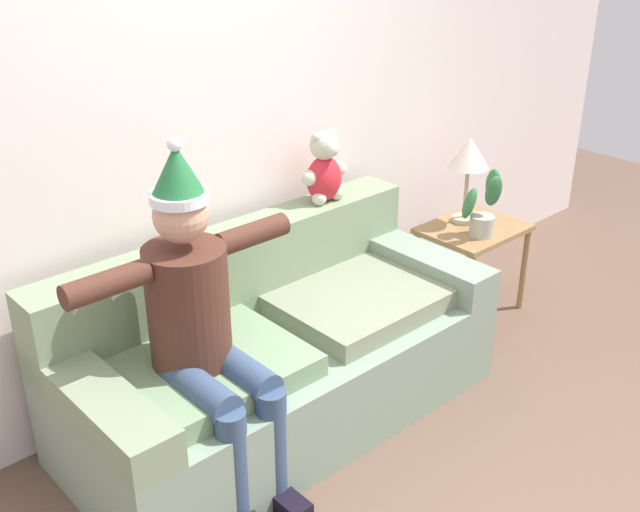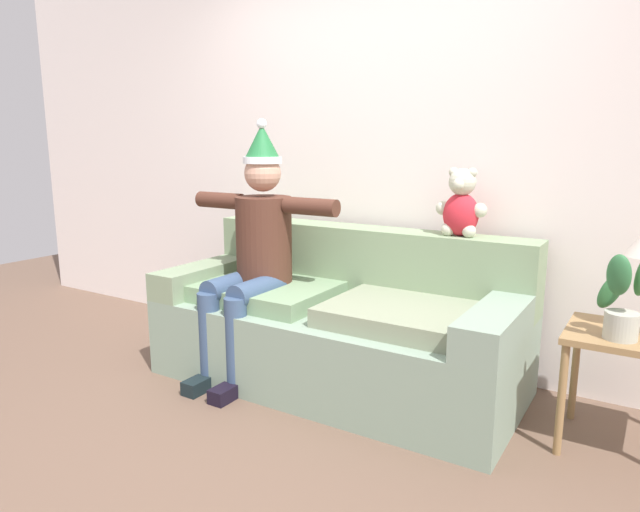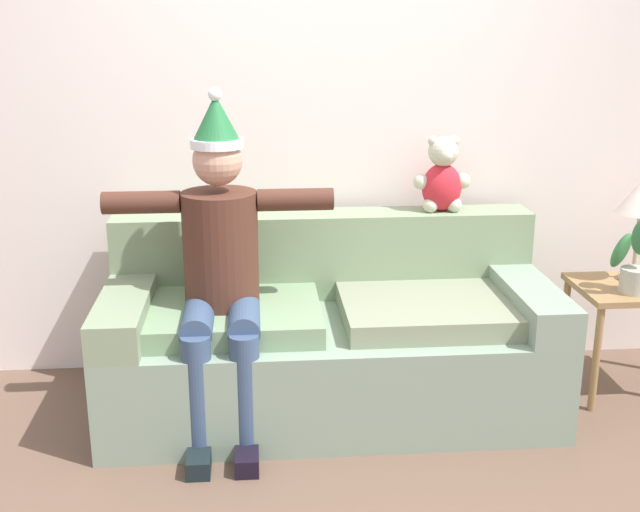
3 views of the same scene
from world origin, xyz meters
name	(u,v)px [view 2 (image 2 of 3)]	position (x,y,z in m)	size (l,w,h in m)	color
ground_plane	(231,456)	(0.00, 0.00, 0.00)	(10.00, 10.00, 0.00)	brown
back_wall	(385,150)	(0.00, 1.55, 1.35)	(7.00, 0.10, 2.70)	silver
couch	(340,325)	(0.00, 1.00, 0.34)	(2.09, 0.95, 0.88)	gray
person_seated	(254,248)	(-0.50, 0.83, 0.78)	(1.02, 0.77, 1.54)	#4B291E
teddy_bear	(461,206)	(0.60, 1.30, 1.06)	(0.29, 0.17, 0.38)	red
side_table	(637,353)	(1.52, 1.00, 0.48)	(0.60, 0.47, 0.56)	olive
potted_plant	(623,300)	(1.45, 0.90, 0.74)	(0.25, 0.25, 0.39)	#ADAFA0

